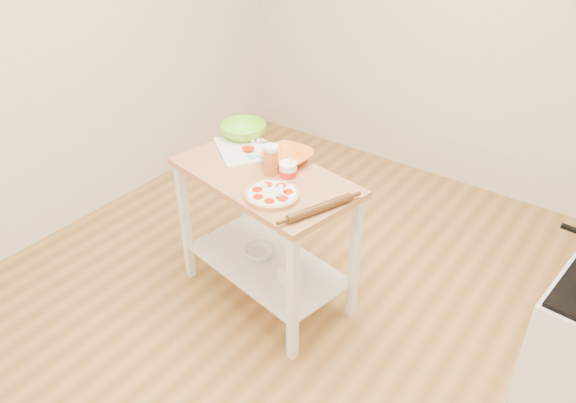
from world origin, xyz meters
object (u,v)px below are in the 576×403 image
(orange_bowl, at_px, (288,157))
(beer_pint, at_px, (271,160))
(spatula, at_px, (257,157))
(green_bowl, at_px, (244,131))
(cutting_board, at_px, (245,148))
(yogurt_tub, at_px, (288,173))
(pizza, at_px, (272,194))
(knife, at_px, (246,140))
(prep_island, at_px, (265,211))
(shelf_bin, at_px, (290,273))
(shelf_glass_bowl, at_px, (260,252))
(rolling_pin, at_px, (320,208))

(orange_bowl, bearing_deg, beer_pint, -88.19)
(orange_bowl, distance_m, beer_pint, 0.17)
(spatula, xyz_separation_m, green_bowl, (-0.26, 0.18, 0.03))
(cutting_board, distance_m, yogurt_tub, 0.48)
(pizza, distance_m, knife, 0.67)
(prep_island, bearing_deg, shelf_bin, -13.00)
(yogurt_tub, bearing_deg, cutting_board, 160.55)
(shelf_glass_bowl, bearing_deg, green_bowl, 140.16)
(spatula, height_order, orange_bowl, orange_bowl)
(spatula, bearing_deg, prep_island, -45.56)
(rolling_pin, xyz_separation_m, shelf_bin, (-0.25, 0.08, -0.61))
(yogurt_tub, bearing_deg, prep_island, -176.03)
(spatula, xyz_separation_m, yogurt_tub, (0.30, -0.10, 0.04))
(rolling_pin, bearing_deg, prep_island, 163.95)
(cutting_board, bearing_deg, prep_island, 4.75)
(beer_pint, relative_size, rolling_pin, 0.45)
(beer_pint, bearing_deg, green_bowl, 148.12)
(prep_island, height_order, yogurt_tub, yogurt_tub)
(pizza, bearing_deg, prep_island, 138.16)
(yogurt_tub, height_order, rolling_pin, yogurt_tub)
(prep_island, distance_m, orange_bowl, 0.35)
(green_bowl, bearing_deg, yogurt_tub, -26.99)
(shelf_bin, bearing_deg, shelf_glass_bowl, 165.88)
(green_bowl, bearing_deg, prep_island, -36.43)
(orange_bowl, bearing_deg, yogurt_tub, -53.09)
(green_bowl, distance_m, yogurt_tub, 0.63)
(cutting_board, xyz_separation_m, rolling_pin, (0.76, -0.31, 0.02))
(pizza, xyz_separation_m, rolling_pin, (0.29, 0.03, 0.01))
(orange_bowl, bearing_deg, shelf_bin, -50.96)
(green_bowl, height_order, beer_pint, beer_pint)
(prep_island, bearing_deg, knife, 144.03)
(cutting_board, distance_m, rolling_pin, 0.82)
(pizza, xyz_separation_m, shelf_glass_bowl, (-0.26, 0.19, -0.63))
(spatula, relative_size, orange_bowl, 0.53)
(yogurt_tub, bearing_deg, pizza, -81.71)
(rolling_pin, bearing_deg, pizza, -173.91)
(yogurt_tub, bearing_deg, rolling_pin, -25.21)
(spatula, xyz_separation_m, knife, (-0.20, 0.13, 0.00))
(cutting_board, xyz_separation_m, spatula, (0.15, -0.06, 0.01))
(pizza, relative_size, green_bowl, 1.02)
(orange_bowl, xyz_separation_m, beer_pint, (0.01, -0.16, 0.05))
(spatula, height_order, rolling_pin, rolling_pin)
(knife, bearing_deg, cutting_board, -71.07)
(beer_pint, bearing_deg, cutting_board, 156.22)
(pizza, bearing_deg, cutting_board, 144.78)
(prep_island, bearing_deg, yogurt_tub, 3.97)
(rolling_pin, bearing_deg, shelf_bin, 161.33)
(prep_island, relative_size, rolling_pin, 2.98)
(green_bowl, bearing_deg, rolling_pin, -26.36)
(pizza, height_order, spatula, pizza)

